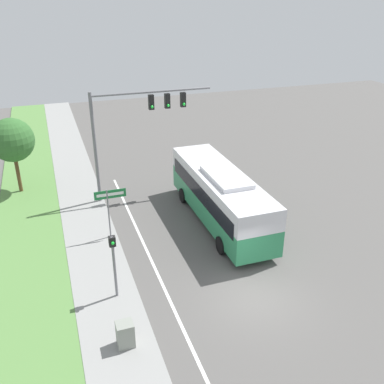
{
  "coord_description": "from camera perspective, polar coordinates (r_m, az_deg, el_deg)",
  "views": [
    {
      "loc": [
        -7.61,
        -13.44,
        12.31
      ],
      "look_at": [
        -0.16,
        7.87,
        1.67
      ],
      "focal_mm": 40.0,
      "sensor_mm": 36.0,
      "label": 1
    }
  ],
  "objects": [
    {
      "name": "pedestrian_signal",
      "position": [
        18.55,
        -10.41,
        -8.56
      ],
      "size": [
        0.28,
        0.34,
        3.13
      ],
      "color": "slate",
      "rests_on": "ground_plane"
    },
    {
      "name": "lane_divider_near",
      "position": [
        18.66,
        -2.08,
        -16.06
      ],
      "size": [
        0.14,
        30.0,
        0.01
      ],
      "color": "silver",
      "rests_on": "ground_plane"
    },
    {
      "name": "signal_gantry",
      "position": [
        26.66,
        -7.66,
        9.58
      ],
      "size": [
        7.51,
        0.41,
        7.06
      ],
      "color": "slate",
      "rests_on": "ground_plane"
    },
    {
      "name": "roadside_tree",
      "position": [
        29.82,
        -22.89,
        6.37
      ],
      "size": [
        2.82,
        2.82,
        5.0
      ],
      "color": "brown",
      "rests_on": "grass_verge"
    },
    {
      "name": "utility_cabinet",
      "position": [
        17.1,
        -8.89,
        -18.23
      ],
      "size": [
        0.64,
        0.58,
        1.03
      ],
      "color": "gray",
      "rests_on": "sidewalk"
    },
    {
      "name": "ground_plane",
      "position": [
        19.75,
        8.23,
        -13.64
      ],
      "size": [
        80.0,
        80.0,
        0.0
      ],
      "primitive_type": "plane",
      "color": "#565451"
    },
    {
      "name": "street_sign",
      "position": [
        23.01,
        -10.94,
        -1.47
      ],
      "size": [
        1.67,
        0.08,
        2.94
      ],
      "color": "slate",
      "rests_on": "ground_plane"
    },
    {
      "name": "bus",
      "position": [
        24.5,
        3.78,
        -0.21
      ],
      "size": [
        2.7,
        10.13,
        3.28
      ],
      "color": "#2D8956",
      "rests_on": "ground_plane"
    },
    {
      "name": "grass_verge",
      "position": [
        18.28,
        -20.75,
        -18.94
      ],
      "size": [
        3.6,
        80.0,
        0.1
      ],
      "color": "#568442",
      "rests_on": "ground_plane"
    },
    {
      "name": "sidewalk",
      "position": [
        18.24,
        -10.28,
        -17.47
      ],
      "size": [
        2.8,
        80.0,
        0.12
      ],
      "color": "gray",
      "rests_on": "ground_plane"
    }
  ]
}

